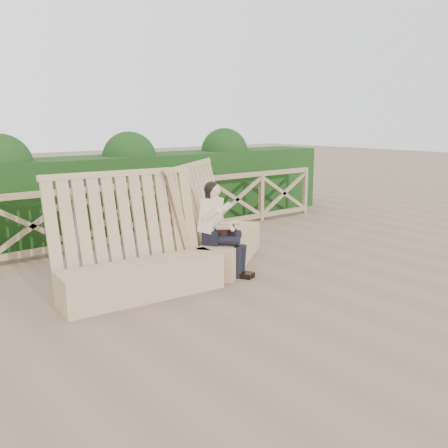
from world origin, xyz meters
TOP-DOWN VIEW (x-y plane):
  - ground at (0.00, 0.00)m, footprint 60.00×60.00m
  - bench at (-0.02, 1.22)m, footprint 3.94×1.90m
  - woman at (0.40, 1.03)m, footprint 0.61×0.84m
  - guardrail at (0.00, 3.50)m, footprint 10.10×0.09m
  - hedge at (0.00, 4.70)m, footprint 12.00×1.20m

SIDE VIEW (x-z plane):
  - ground at x=0.00m, z-range 0.00..0.00m
  - bench at x=-0.02m, z-range -0.39..1.19m
  - guardrail at x=0.00m, z-range 0.00..1.10m
  - woman at x=0.40m, z-range 0.05..1.41m
  - hedge at x=0.00m, z-range 0.00..1.50m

